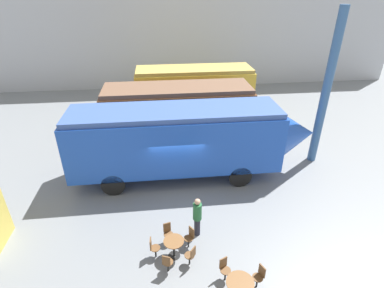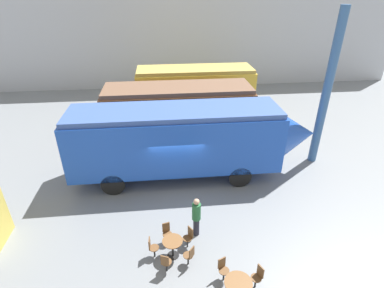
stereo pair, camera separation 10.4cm
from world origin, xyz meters
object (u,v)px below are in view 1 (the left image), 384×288
at_px(passenger_coach_wooden, 178,110).
at_px(visitor_person, 197,216).
at_px(streamlined_locomotive, 192,138).
at_px(cafe_table_far, 174,245).
at_px(cafe_table_near, 240,285).
at_px(passenger_coach_vintage, 194,87).

distance_m(passenger_coach_wooden, visitor_person, 8.13).
bearing_deg(streamlined_locomotive, cafe_table_far, -103.78).
distance_m(passenger_coach_wooden, streamlined_locomotive, 3.88).
relative_size(passenger_coach_wooden, cafe_table_far, 11.54).
relative_size(streamlined_locomotive, cafe_table_near, 13.67).
height_order(cafe_table_far, visitor_person, visitor_person).
distance_m(cafe_table_near, cafe_table_far, 2.69).
relative_size(cafe_table_near, cafe_table_far, 1.17).
bearing_deg(cafe_table_far, passenger_coach_wooden, 84.77).
xyz_separation_m(cafe_table_far, visitor_person, (0.97, 0.98, 0.39)).
xyz_separation_m(cafe_table_near, cafe_table_far, (-1.94, 1.86, -0.00)).
xyz_separation_m(streamlined_locomotive, cafe_table_far, (-1.27, -5.17, -1.62)).
height_order(passenger_coach_vintage, streamlined_locomotive, streamlined_locomotive).
distance_m(passenger_coach_vintage, cafe_table_near, 15.19).
bearing_deg(cafe_table_far, visitor_person, 45.19).
xyz_separation_m(passenger_coach_wooden, streamlined_locomotive, (0.44, -3.85, 0.05)).
bearing_deg(passenger_coach_vintage, streamlined_locomotive, -97.38).
bearing_deg(visitor_person, cafe_table_far, -134.81).
bearing_deg(streamlined_locomotive, cafe_table_near, -84.51).
distance_m(passenger_coach_vintage, visitor_person, 12.39).
height_order(streamlined_locomotive, cafe_table_far, streamlined_locomotive).
distance_m(passenger_coach_vintage, cafe_table_far, 13.54).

